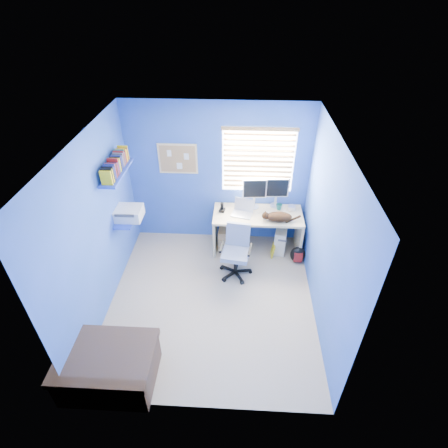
# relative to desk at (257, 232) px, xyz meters

# --- Properties ---
(floor) EXTENTS (3.00, 3.20, 0.00)m
(floor) POSITION_rel_desk_xyz_m (-0.69, -1.26, -0.37)
(floor) COLOR #BDAD93
(floor) RESTS_ON ground
(ceiling) EXTENTS (3.00, 3.20, 0.00)m
(ceiling) POSITION_rel_desk_xyz_m (-0.69, -1.26, 2.13)
(ceiling) COLOR white
(ceiling) RESTS_ON wall_back
(wall_back) EXTENTS (3.00, 0.01, 2.50)m
(wall_back) POSITION_rel_desk_xyz_m (-0.69, 0.34, 0.88)
(wall_back) COLOR #2D5AB2
(wall_back) RESTS_ON ground
(wall_front) EXTENTS (3.00, 0.01, 2.50)m
(wall_front) POSITION_rel_desk_xyz_m (-0.69, -2.86, 0.88)
(wall_front) COLOR #2D5AB2
(wall_front) RESTS_ON ground
(wall_left) EXTENTS (0.01, 3.20, 2.50)m
(wall_left) POSITION_rel_desk_xyz_m (-2.19, -1.26, 0.88)
(wall_left) COLOR #2D5AB2
(wall_left) RESTS_ON ground
(wall_right) EXTENTS (0.01, 3.20, 2.50)m
(wall_right) POSITION_rel_desk_xyz_m (0.81, -1.26, 0.88)
(wall_right) COLOR #2D5AB2
(wall_right) RESTS_ON ground
(desk) EXTENTS (1.48, 0.65, 0.74)m
(desk) POSITION_rel_desk_xyz_m (0.00, 0.00, 0.00)
(desk) COLOR #E3C086
(desk) RESTS_ON floor
(laptop) EXTENTS (0.39, 0.34, 0.22)m
(laptop) POSITION_rel_desk_xyz_m (-0.27, -0.03, 0.48)
(laptop) COLOR silver
(laptop) RESTS_ON desk
(monitor_left) EXTENTS (0.41, 0.15, 0.54)m
(monitor_left) POSITION_rel_desk_xyz_m (-0.07, 0.21, 0.64)
(monitor_left) COLOR silver
(monitor_left) RESTS_ON desk
(monitor_right) EXTENTS (0.41, 0.15, 0.54)m
(monitor_right) POSITION_rel_desk_xyz_m (0.30, 0.26, 0.64)
(monitor_right) COLOR silver
(monitor_right) RESTS_ON desk
(phone) EXTENTS (0.11, 0.13, 0.17)m
(phone) POSITION_rel_desk_xyz_m (-0.60, 0.05, 0.45)
(phone) COLOR black
(phone) RESTS_ON desk
(mug) EXTENTS (0.10, 0.09, 0.10)m
(mug) POSITION_rel_desk_xyz_m (0.35, 0.16, 0.42)
(mug) COLOR #135E58
(mug) RESTS_ON desk
(cd_spindle) EXTENTS (0.13, 0.13, 0.07)m
(cd_spindle) POSITION_rel_desk_xyz_m (0.57, 0.17, 0.41)
(cd_spindle) COLOR silver
(cd_spindle) RESTS_ON desk
(cat) EXTENTS (0.42, 0.22, 0.15)m
(cat) POSITION_rel_desk_xyz_m (0.33, -0.17, 0.44)
(cat) COLOR black
(cat) RESTS_ON desk
(tower_pc) EXTENTS (0.26, 0.47, 0.45)m
(tower_pc) POSITION_rel_desk_xyz_m (0.42, 0.01, -0.14)
(tower_pc) COLOR beige
(tower_pc) RESTS_ON floor
(drawer_boxes) EXTENTS (0.35, 0.28, 0.41)m
(drawer_boxes) POSITION_rel_desk_xyz_m (-0.49, -0.01, -0.17)
(drawer_boxes) COLOR tan
(drawer_boxes) RESTS_ON floor
(yellow_book) EXTENTS (0.03, 0.17, 0.24)m
(yellow_book) POSITION_rel_desk_xyz_m (0.28, -0.19, -0.25)
(yellow_book) COLOR yellow
(yellow_book) RESTS_ON floor
(backpack) EXTENTS (0.26, 0.20, 0.30)m
(backpack) POSITION_rel_desk_xyz_m (0.69, -0.31, -0.22)
(backpack) COLOR black
(backpack) RESTS_ON floor
(bed_corner) EXTENTS (1.05, 0.75, 0.50)m
(bed_corner) POSITION_rel_desk_xyz_m (-1.78, -2.58, -0.12)
(bed_corner) COLOR #4D382C
(bed_corner) RESTS_ON floor
(office_chair) EXTENTS (0.57, 0.57, 0.87)m
(office_chair) POSITION_rel_desk_xyz_m (-0.34, -0.63, -0.05)
(office_chair) COLOR black
(office_chair) RESTS_ON floor
(window_blinds) EXTENTS (1.15, 0.05, 1.10)m
(window_blinds) POSITION_rel_desk_xyz_m (-0.04, 0.31, 1.18)
(window_blinds) COLOR white
(window_blinds) RESTS_ON ground
(corkboard) EXTENTS (0.64, 0.02, 0.52)m
(corkboard) POSITION_rel_desk_xyz_m (-1.34, 0.33, 1.18)
(corkboard) COLOR #E3C086
(corkboard) RESTS_ON ground
(wall_shelves) EXTENTS (0.42, 0.90, 1.05)m
(wall_shelves) POSITION_rel_desk_xyz_m (-2.04, -0.51, 1.06)
(wall_shelves) COLOR blue
(wall_shelves) RESTS_ON ground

